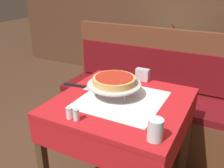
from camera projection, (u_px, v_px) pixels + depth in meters
dining_table_front at (121, 115)px, 1.64m from camera, size 0.82×0.82×0.76m
dining_table_rear at (166, 48)px, 3.17m from camera, size 0.78×0.78×0.76m
booth_bench at (148, 108)px, 2.41m from camera, size 1.69×0.51×1.05m
back_wall_panel at (196, 0)px, 3.25m from camera, size 6.00×0.04×2.40m
pizza_pan_stand at (114, 85)px, 1.61m from camera, size 0.35×0.35×0.09m
deep_dish_pizza at (114, 80)px, 1.60m from camera, size 0.28×0.28×0.05m
pizza_server at (82, 87)px, 1.77m from camera, size 0.27×0.10×0.01m
water_glass_near at (155, 130)px, 1.18m from camera, size 0.08×0.08×0.11m
salt_shaker at (70, 113)px, 1.37m from camera, size 0.04×0.04×0.07m
pepper_shaker at (76, 115)px, 1.35m from camera, size 0.03×0.03×0.07m
napkin_holder at (143, 75)px, 1.87m from camera, size 0.10×0.05×0.09m
condiment_caddy at (172, 34)px, 3.19m from camera, size 0.12×0.12×0.18m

